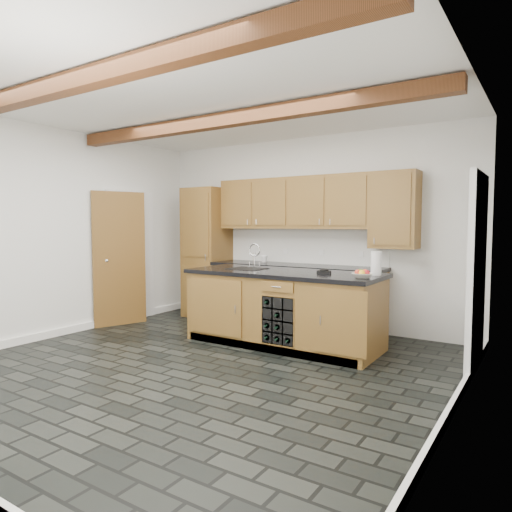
{
  "coord_description": "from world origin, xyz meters",
  "views": [
    {
      "loc": [
        3.1,
        -3.65,
        1.52
      ],
      "look_at": [
        0.21,
        0.8,
        1.15
      ],
      "focal_mm": 32.0,
      "sensor_mm": 36.0,
      "label": 1
    }
  ],
  "objects": [
    {
      "name": "paper_towel",
      "position": [
        1.42,
        1.48,
        1.07
      ],
      "size": [
        0.12,
        0.12,
        0.27
      ],
      "primitive_type": "cylinder",
      "color": "white",
      "rests_on": "island"
    },
    {
      "name": "island",
      "position": [
        0.31,
        1.28,
        0.46
      ],
      "size": [
        2.48,
        0.96,
        0.93
      ],
      "color": "olive",
      "rests_on": "ground"
    },
    {
      "name": "fruit_bowl",
      "position": [
        1.38,
        1.13,
        0.96
      ],
      "size": [
        0.3,
        0.3,
        0.06
      ],
      "primitive_type": "imported",
      "rotation": [
        0.0,
        0.0,
        0.42
      ],
      "color": "silver",
      "rests_on": "island"
    },
    {
      "name": "mug",
      "position": [
        -0.6,
        2.28,
        0.98
      ],
      "size": [
        0.15,
        0.15,
        0.11
      ],
      "primitive_type": "imported",
      "rotation": [
        0.0,
        0.0,
        -0.43
      ],
      "color": "white",
      "rests_on": "back_cabinetry"
    },
    {
      "name": "kitchen_scale",
      "position": [
        0.85,
        1.31,
        0.95
      ],
      "size": [
        0.17,
        0.12,
        0.05
      ],
      "rotation": [
        0.0,
        0.0,
        0.23
      ],
      "color": "black",
      "rests_on": "island"
    },
    {
      "name": "back_cabinetry",
      "position": [
        -0.38,
        2.24,
        0.98
      ],
      "size": [
        3.65,
        0.62,
        2.2
      ],
      "color": "olive",
      "rests_on": "ground"
    },
    {
      "name": "faucet",
      "position": [
        -0.25,
        1.33,
        0.96
      ],
      "size": [
        0.45,
        0.4,
        0.34
      ],
      "color": "black",
      "rests_on": "island"
    },
    {
      "name": "ground",
      "position": [
        0.0,
        0.0,
        0.0
      ],
      "size": [
        5.0,
        5.0,
        0.0
      ],
      "primitive_type": "plane",
      "color": "black",
      "rests_on": "ground"
    },
    {
      "name": "fruit_cluster",
      "position": [
        1.38,
        1.13,
        0.99
      ],
      "size": [
        0.16,
        0.17,
        0.07
      ],
      "color": "red",
      "rests_on": "fruit_bowl"
    },
    {
      "name": "room_shell",
      "position": [
        -0.09,
        0.53,
        1.53
      ],
      "size": [
        5.01,
        5.0,
        5.0
      ],
      "color": "white",
      "rests_on": "ground"
    }
  ]
}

